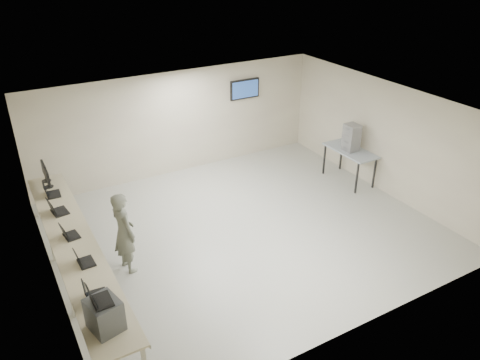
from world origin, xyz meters
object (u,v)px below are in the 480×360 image
soldier (124,232)px  side_table (350,152)px  equipment_box (104,315)px  workbench (75,245)px

soldier → side_table: 6.33m
equipment_box → soldier: bearing=54.0°
workbench → side_table: 7.22m
soldier → side_table: (6.28, 0.76, -0.01)m
equipment_box → side_table: equipment_box is taller
workbench → equipment_box: 2.42m
side_table → soldier: bearing=-173.1°
soldier → side_table: bearing=-94.9°
workbench → side_table: bearing=5.5°
workbench → side_table: workbench is taller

